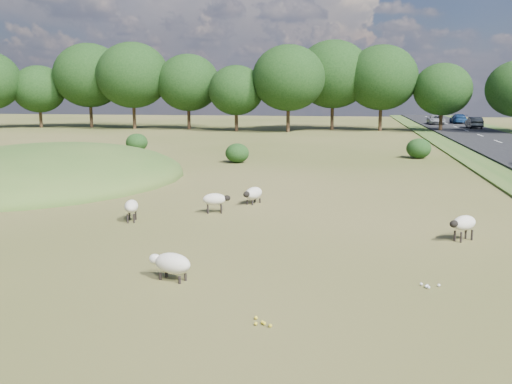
# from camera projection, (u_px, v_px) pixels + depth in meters

# --- Properties ---
(ground) EXTENTS (160.00, 160.00, 0.00)m
(ground) POSITION_uv_depth(u_px,v_px,m) (266.00, 166.00, 39.52)
(ground) COLOR #384816
(ground) RESTS_ON ground
(mound) EXTENTS (16.00, 20.00, 4.00)m
(mound) POSITION_uv_depth(u_px,v_px,m) (45.00, 179.00, 33.70)
(mound) COLOR #33561E
(mound) RESTS_ON ground
(treeline) EXTENTS (96.28, 14.66, 11.70)m
(treeline) POSITION_uv_depth(u_px,v_px,m) (299.00, 79.00, 72.96)
(treeline) COLOR black
(treeline) RESTS_ON ground
(shrubs) EXTENTS (25.14, 8.17, 1.53)m
(shrubs) POSITION_uv_depth(u_px,v_px,m) (262.00, 147.00, 44.78)
(shrubs) COLOR black
(shrubs) RESTS_ON ground
(sheep_1) EXTENTS (1.23, 0.77, 0.85)m
(sheep_1) POSITION_uv_depth(u_px,v_px,m) (215.00, 199.00, 24.06)
(sheep_1) COLOR beige
(sheep_1) RESTS_ON ground
(sheep_2) EXTENTS (0.76, 1.25, 0.87)m
(sheep_2) POSITION_uv_depth(u_px,v_px,m) (131.00, 206.00, 22.54)
(sheep_2) COLOR beige
(sheep_2) RESTS_ON ground
(sheep_3) EXTENTS (0.97, 1.39, 0.77)m
(sheep_3) POSITION_uv_depth(u_px,v_px,m) (253.00, 193.00, 26.07)
(sheep_3) COLOR beige
(sheep_3) RESTS_ON ground
(sheep_5) EXTENTS (1.17, 1.12, 0.89)m
(sheep_5) POSITION_uv_depth(u_px,v_px,m) (463.00, 223.00, 19.58)
(sheep_5) COLOR beige
(sheep_5) RESTS_ON ground
(sheep_6) EXTENTS (1.39, 0.90, 0.77)m
(sheep_6) POSITION_uv_depth(u_px,v_px,m) (171.00, 263.00, 15.51)
(sheep_6) COLOR beige
(sheep_6) RESTS_ON ground
(car_0) EXTENTS (2.21, 4.80, 1.33)m
(car_0) POSITION_uv_depth(u_px,v_px,m) (436.00, 120.00, 84.12)
(car_0) COLOR #A9ADB1
(car_0) RESTS_ON road
(car_3) EXTENTS (1.56, 4.47, 1.47)m
(car_3) POSITION_uv_depth(u_px,v_px,m) (474.00, 122.00, 75.70)
(car_3) COLOR black
(car_3) RESTS_ON road
(car_4) EXTENTS (1.99, 4.90, 1.42)m
(car_4) POSITION_uv_depth(u_px,v_px,m) (458.00, 119.00, 86.95)
(car_4) COLOR navy
(car_4) RESTS_ON road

